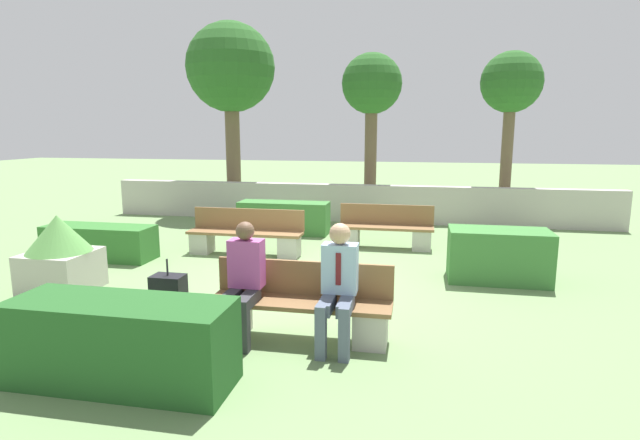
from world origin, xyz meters
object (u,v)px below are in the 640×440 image
(suitcase, at_px, (169,301))
(tree_center_left, at_px, (372,89))
(planter_corner_left, at_px, (60,253))
(tree_center_right, at_px, (511,88))
(person_seated_man, at_px, (338,280))
(tree_leftmost, at_px, (231,71))
(bench_front, at_px, (300,310))
(person_seated_woman, at_px, (243,276))
(bench_right_side, at_px, (386,232))
(bench_left_side, at_px, (246,237))

(suitcase, xyz_separation_m, tree_center_left, (1.57, 8.33, 3.05))
(planter_corner_left, bearing_deg, tree_center_right, 45.27)
(suitcase, height_order, tree_center_left, tree_center_left)
(person_seated_man, height_order, tree_leftmost, tree_leftmost)
(bench_front, relative_size, tree_leftmost, 0.39)
(person_seated_woman, xyz_separation_m, tree_center_right, (4.05, 8.41, 2.63))
(bench_right_side, bearing_deg, suitcase, -112.77)
(person_seated_man, bearing_deg, planter_corner_left, 165.52)
(person_seated_man, bearing_deg, tree_center_right, 70.43)
(person_seated_woman, xyz_separation_m, suitcase, (-0.99, 0.16, -0.41))
(bench_front, xyz_separation_m, tree_leftmost, (-3.92, 8.30, 3.60))
(planter_corner_left, height_order, tree_center_right, tree_center_right)
(bench_front, xyz_separation_m, suitcase, (-1.60, 0.01, -0.01))
(bench_left_side, xyz_separation_m, planter_corner_left, (-1.90, -2.60, 0.23))
(person_seated_woman, height_order, tree_center_right, tree_center_right)
(person_seated_man, bearing_deg, tree_center_left, 93.26)
(suitcase, distance_m, tree_leftmost, 9.33)
(planter_corner_left, distance_m, tree_leftmost, 8.08)
(bench_left_side, relative_size, tree_leftmost, 0.42)
(bench_left_side, distance_m, bench_right_side, 2.76)
(bench_front, distance_m, planter_corner_left, 3.93)
(bench_front, relative_size, bench_right_side, 1.10)
(bench_left_side, xyz_separation_m, suitcase, (0.30, -3.55, -0.02))
(planter_corner_left, height_order, suitcase, planter_corner_left)
(bench_right_side, relative_size, suitcase, 2.25)
(bench_front, bearing_deg, suitcase, 179.49)
(bench_left_side, bearing_deg, bench_right_side, 10.47)
(bench_front, distance_m, tree_center_right, 9.45)
(bench_right_side, xyz_separation_m, person_seated_woman, (-1.26, -4.74, 0.40))
(bench_left_side, height_order, person_seated_man, person_seated_man)
(bench_left_side, height_order, tree_center_right, tree_center_right)
(bench_right_side, bearing_deg, tree_center_right, 56.14)
(person_seated_man, bearing_deg, bench_right_side, 87.61)
(person_seated_woman, bearing_deg, suitcase, 171.00)
(person_seated_man, bearing_deg, person_seated_woman, -179.79)
(tree_center_left, bearing_deg, person_seated_man, -86.74)
(tree_center_left, bearing_deg, bench_right_side, -79.70)
(bench_right_side, relative_size, tree_center_right, 0.44)
(person_seated_man, height_order, suitcase, person_seated_man)
(bench_left_side, xyz_separation_m, bench_right_side, (2.55, 1.04, -0.01))
(bench_right_side, relative_size, person_seated_man, 1.40)
(bench_front, xyz_separation_m, bench_left_side, (-1.91, 3.56, 0.00))
(planter_corner_left, bearing_deg, person_seated_man, -14.48)
(tree_center_left, bearing_deg, bench_left_side, -111.36)
(person_seated_woman, xyz_separation_m, tree_leftmost, (-3.31, 8.44, 3.21))
(bench_left_side, bearing_deg, tree_center_right, 29.70)
(bench_front, bearing_deg, person_seated_man, -17.10)
(planter_corner_left, xyz_separation_m, tree_center_right, (7.24, 7.31, 2.79))
(bench_right_side, relative_size, person_seated_woman, 1.42)
(bench_front, height_order, person_seated_woman, person_seated_woman)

